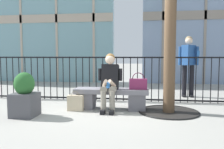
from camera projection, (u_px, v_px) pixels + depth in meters
ground_plane at (111, 109)px, 5.08m from camera, size 60.00×60.00×0.00m
stone_bench at (111, 97)px, 5.06m from camera, size 1.60×0.44×0.45m
seated_person_with_phone at (110, 80)px, 4.91m from camera, size 0.52×0.66×1.21m
handbag_on_bench at (138, 84)px, 4.95m from camera, size 0.37×0.16×0.36m
shopping_bag at (76, 103)px, 4.92m from camera, size 0.33×0.14×0.43m
bystander_at_railing at (188, 61)px, 6.55m from camera, size 0.55×0.43×1.71m
plaza_railing at (117, 79)px, 5.98m from camera, size 7.15×0.04×1.14m
planter at (25, 96)px, 4.45m from camera, size 0.45×0.45×0.85m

